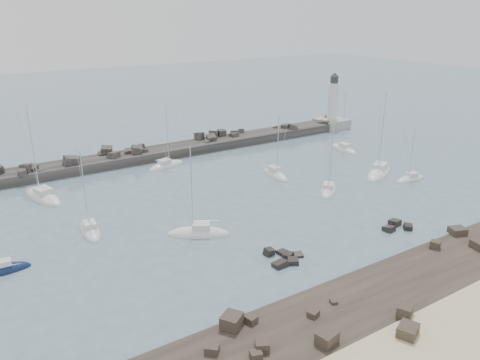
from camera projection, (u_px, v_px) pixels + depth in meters
name	position (u px, v px, depth m)	size (l,w,h in m)	color
ground	(269.00, 224.00, 66.05)	(400.00, 400.00, 0.00)	slate
rock_shelf	(391.00, 301.00, 48.55)	(140.00, 12.56, 2.05)	#2D241F
rock_cluster_near	(284.00, 260.00, 56.54)	(4.97, 4.72, 1.85)	black
rock_cluster_far	(396.00, 226.00, 64.82)	(4.10, 3.68, 1.32)	black
breakwater	(126.00, 161.00, 92.33)	(115.00, 7.20, 5.18)	#2D2B28
lighthouse	(332.00, 116.00, 118.79)	(7.00, 7.00, 14.60)	gray
sailboat_1	(43.00, 197.00, 74.93)	(5.83, 10.82, 16.30)	white
sailboat_2	(1.00, 271.00, 53.84)	(6.63, 2.37, 10.50)	#0F1D41
sailboat_3	(90.00, 231.00, 63.67)	(3.10, 7.86, 12.24)	white
sailboat_4	(166.00, 166.00, 90.01)	(8.40, 4.39, 12.72)	white
sailboat_5	(199.00, 234.00, 62.76)	(8.56, 6.68, 13.48)	white
sailboat_6	(275.00, 175.00, 85.02)	(3.03, 7.78, 12.24)	white
sailboat_7	(328.00, 190.00, 77.90)	(7.41, 6.91, 12.29)	white
sailboat_8	(410.00, 180.00, 82.88)	(6.69, 2.29, 10.59)	white
sailboat_9	(343.00, 150.00, 100.61)	(3.59, 8.56, 13.18)	white
sailboat_10	(379.00, 173.00, 86.01)	(10.67, 7.67, 16.37)	white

